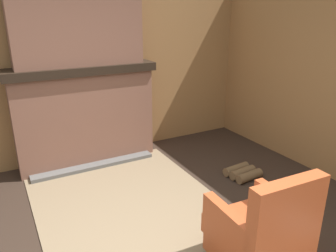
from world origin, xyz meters
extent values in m
cube|color=olive|center=(-2.67, 0.00, 1.26)|extent=(0.06, 5.88, 2.52)
cube|color=brown|center=(-2.44, 0.00, 0.64)|extent=(0.41, 1.88, 1.28)
cube|color=black|center=(-2.27, 0.00, 0.48)|extent=(0.08, 0.98, 0.72)
cube|color=#565451|center=(-2.15, 0.00, 0.03)|extent=(0.16, 1.69, 0.06)
cube|color=black|center=(-2.44, 0.00, 1.34)|extent=(0.51, 1.98, 0.11)
cube|color=brown|center=(-2.44, 0.00, 1.95)|extent=(0.36, 1.66, 1.10)
cube|color=#7A664C|center=(-0.36, 0.06, 0.01)|extent=(3.93, 1.96, 0.01)
cube|color=#A84723|center=(0.32, 0.64, 0.18)|extent=(0.68, 0.64, 0.24)
cube|color=#A84723|center=(0.32, 0.64, 0.33)|extent=(0.72, 0.67, 0.18)
cube|color=#A84723|center=(0.61, 0.63, 0.69)|extent=(0.15, 0.64, 0.55)
cube|color=#A84723|center=(0.29, 0.37, 0.52)|extent=(0.62, 0.12, 0.20)
cube|color=#A84723|center=(0.32, 0.92, 0.52)|extent=(0.62, 0.12, 0.20)
cylinder|color=#332319|center=(0.04, 0.40, 0.03)|extent=(0.05, 0.05, 0.06)
cylinder|color=#332319|center=(0.06, 0.91, 0.03)|extent=(0.05, 0.05, 0.06)
cylinder|color=brown|center=(-1.09, 1.64, 0.06)|extent=(0.15, 0.39, 0.12)
cylinder|color=brown|center=(-0.97, 1.65, 0.06)|extent=(0.15, 0.39, 0.12)
cylinder|color=brown|center=(-0.85, 1.66, 0.06)|extent=(0.15, 0.39, 0.12)
ellipsoid|color=silver|center=(-2.48, -0.52, 1.43)|extent=(0.12, 0.12, 0.08)
cylinder|color=white|center=(-2.48, -0.52, 1.54)|extent=(0.06, 0.06, 0.14)
cube|color=brown|center=(-2.48, 0.33, 1.46)|extent=(0.16, 0.24, 0.12)
cube|color=silver|center=(-2.39, 0.33, 1.46)|extent=(0.01, 0.04, 0.02)
cylinder|color=red|center=(-2.50, -0.06, 1.53)|extent=(0.07, 0.28, 0.28)
camera|label=1|loc=(1.95, -1.08, 2.08)|focal=35.00mm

